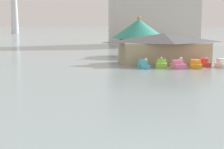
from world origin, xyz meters
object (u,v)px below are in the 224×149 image
Objects in this scene: pedal_boat_red at (204,63)px; background_building_block at (153,7)px; pedal_boat_lime at (161,64)px; pedal_boat_pink at (178,65)px; pedal_boat_orange at (196,65)px; boathouse at (164,48)px; green_roof_pavilion at (139,35)px; pedal_boat_white at (223,64)px; pedal_boat_cyan at (143,65)px.

background_building_block is at bearing 169.73° from pedal_boat_red.
pedal_boat_lime is 1.19× the size of pedal_boat_red.
pedal_boat_orange is (2.75, -0.08, -0.01)m from pedal_boat_pink.
boathouse reaches higher than pedal_boat_pink.
boathouse is (-4.83, 5.57, 2.15)m from pedal_boat_red.
pedal_boat_pink is 21.04m from green_roof_pavilion.
pedal_boat_white is at bearing -44.13° from boathouse.
pedal_boat_red reaches higher than pedal_boat_orange.
pedal_boat_pink is 0.82× the size of pedal_boat_orange.
pedal_boat_orange is 4.48m from pedal_boat_white.
pedal_boat_cyan reaches higher than pedal_boat_red.
boathouse reaches higher than pedal_boat_red.
pedal_boat_pink is 5.07m from pedal_boat_red.
boathouse is at bearing -103.80° from background_building_block.
pedal_boat_white is at bearing 109.71° from pedal_boat_orange.
green_roof_pavilion is (1.04, 19.59, 3.92)m from pedal_boat_lime.
boathouse is at bearing 176.78° from pedal_boat_pink.
boathouse is at bearing -141.06° from pedal_boat_red.
green_roof_pavilion is 46.26m from background_building_block.
pedal_boat_cyan reaches higher than pedal_boat_orange.
pedal_boat_white is at bearing 56.72° from pedal_boat_red.
background_building_block reaches higher than pedal_boat_cyan.
pedal_boat_lime is at bearing -86.31° from pedal_boat_orange.
pedal_boat_cyan is at bearing -108.67° from pedal_boat_pink.
boathouse is at bearing -142.92° from pedal_boat_orange.
background_building_block reaches higher than pedal_boat_pink.
green_roof_pavilion reaches higher than pedal_boat_red.
pedal_boat_pink is 0.86× the size of pedal_boat_white.
pedal_boat_pink reaches higher than pedal_boat_white.
pedal_boat_white is at bearing 83.27° from pedal_boat_cyan.
pedal_boat_red is at bearing 90.58° from pedal_boat_cyan.
pedal_boat_pink is 0.21× the size of green_roof_pavilion.
pedal_boat_cyan is at bearing -106.81° from background_building_block.
pedal_boat_orange is 0.25× the size of green_roof_pavilion.
background_building_block is (11.05, 63.75, 11.77)m from pedal_boat_orange.
boathouse is at bearing 138.52° from pedal_boat_cyan.
pedal_boat_lime is at bearing -86.79° from pedal_boat_red.
pedal_boat_cyan is 1.28× the size of pedal_boat_pink.
pedal_boat_orange is at bearing -69.10° from boathouse.
pedal_boat_white is (2.44, -1.48, 0.00)m from pedal_boat_red.
background_building_block is at bearing -173.65° from pedal_boat_orange.
green_roof_pavilion is at bearing 95.09° from boathouse.
pedal_boat_white is 10.36m from boathouse.
pedal_boat_orange is 65.76m from background_building_block.
boathouse is (-2.80, 7.33, 2.16)m from pedal_boat_orange.
pedal_boat_pink reaches higher than pedal_boat_cyan.
background_building_block is at bearing 76.20° from boathouse.
pedal_boat_white is 0.10× the size of background_building_block.
pedal_boat_lime is 0.24× the size of green_roof_pavilion.
background_building_block reaches higher than green_roof_pavilion.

